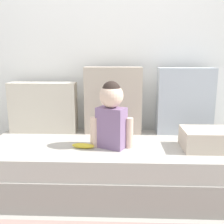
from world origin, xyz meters
name	(u,v)px	position (x,y,z in m)	size (l,w,h in m)	color
ground_plane	(112,188)	(0.00, 0.00, 0.00)	(12.00, 12.00, 0.00)	#B2ADA3
back_wall	(114,31)	(0.00, 0.53, 1.28)	(5.21, 0.10, 2.56)	white
couch	(112,166)	(0.00, 0.00, 0.19)	(2.01, 0.80, 0.38)	#9C978F
throw_pillow_left	(44,107)	(-0.62, 0.30, 0.61)	(0.59, 0.16, 0.44)	beige
throw_pillow_center	(113,100)	(0.00, 0.30, 0.67)	(0.49, 0.16, 0.58)	#C1B29E
throw_pillow_right	(185,101)	(0.62, 0.30, 0.67)	(0.48, 0.16, 0.57)	#B2BCC6
toddler	(112,113)	(0.00, -0.09, 0.65)	(0.32, 0.20, 0.50)	gray
banana	(83,146)	(-0.21, -0.13, 0.40)	(0.17, 0.04, 0.04)	yellow
folded_blanket	(210,139)	(0.72, -0.10, 0.46)	(0.40, 0.28, 0.15)	beige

